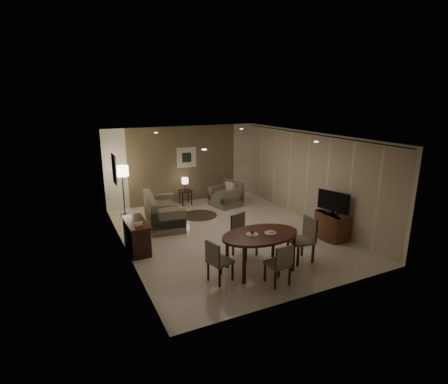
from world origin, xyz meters
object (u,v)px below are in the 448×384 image
floor_lamp (123,191)px  console_desk (137,236)px  armchair (226,194)px  chair_right (301,240)px  dining_table (260,252)px  sofa (164,210)px  chair_far (245,236)px  side_table (185,197)px  chair_left (220,261)px  chair_near (278,263)px  tv_cabinet (332,226)px

floor_lamp → console_desk: bearing=-94.3°
armchair → chair_right: bearing=-16.8°
dining_table → sofa: sofa is taller
chair_far → side_table: (0.10, 4.47, -0.24)m
console_desk → chair_right: (3.27, -2.24, 0.14)m
dining_table → chair_left: size_ratio=1.98×
console_desk → chair_left: chair_left is taller
chair_far → chair_right: chair_right is taller
chair_far → side_table: 4.48m
console_desk → sofa: (1.11, 1.46, 0.07)m
dining_table → floor_lamp: floor_lamp is taller
dining_table → side_table: dining_table is taller
side_table → floor_lamp: (-2.15, -0.27, 0.55)m
chair_near → chair_right: bearing=-152.5°
sofa → side_table: 2.03m
chair_far → chair_left: bearing=-161.9°
console_desk → chair_left: bearing=-61.3°
chair_left → chair_near: bearing=-137.4°
dining_table → armchair: 4.70m
chair_far → sofa: size_ratio=0.53×
tv_cabinet → chair_right: chair_right is taller
dining_table → side_table: size_ratio=3.42×
console_desk → dining_table: bearing=-44.4°
chair_left → chair_right: bearing=-106.0°
chair_left → chair_right: chair_right is taller
armchair → side_table: 1.43m
chair_right → armchair: chair_right is taller
console_desk → floor_lamp: size_ratio=0.74×
chair_right → dining_table: bearing=-91.2°
chair_right → side_table: 5.37m
armchair → console_desk: bearing=-69.9°
armchair → tv_cabinet: bearing=6.0°
armchair → floor_lamp: bearing=-110.6°
console_desk → sofa: sofa is taller
sofa → floor_lamp: floor_lamp is taller
dining_table → chair_far: chair_far is taller
chair_near → floor_lamp: bearing=-73.0°
console_desk → floor_lamp: floor_lamp is taller
sofa → armchair: bearing=-63.4°
chair_far → floor_lamp: (-2.05, 4.20, 0.30)m
dining_table → chair_right: size_ratio=1.72×
console_desk → chair_right: bearing=-34.4°
chair_near → chair_right: chair_right is taller
chair_right → armchair: size_ratio=1.11×
console_desk → dining_table: size_ratio=0.68×
armchair → chair_near: bearing=-27.6°
chair_near → dining_table: bearing=-92.4°
dining_table → chair_left: (-0.99, -0.07, 0.03)m
console_desk → chair_far: (2.26, -1.42, 0.13)m
chair_far → sofa: bearing=91.5°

